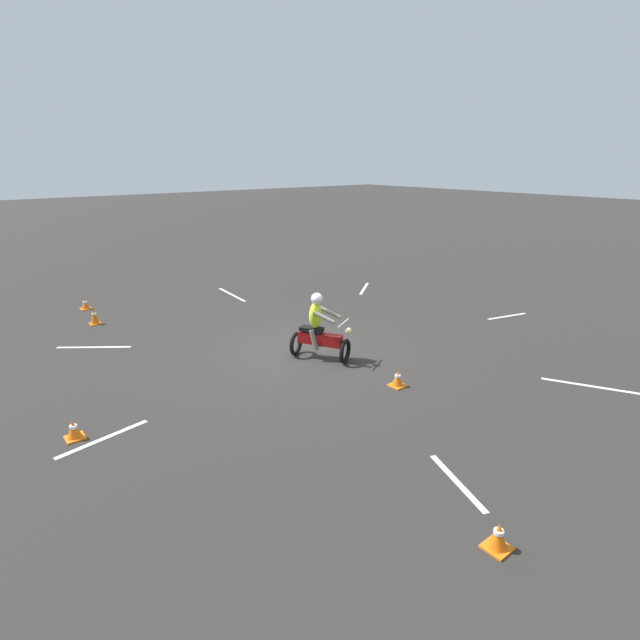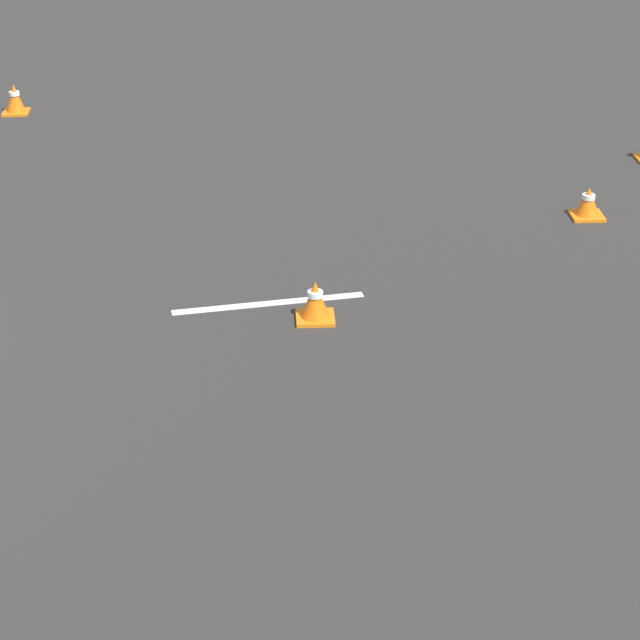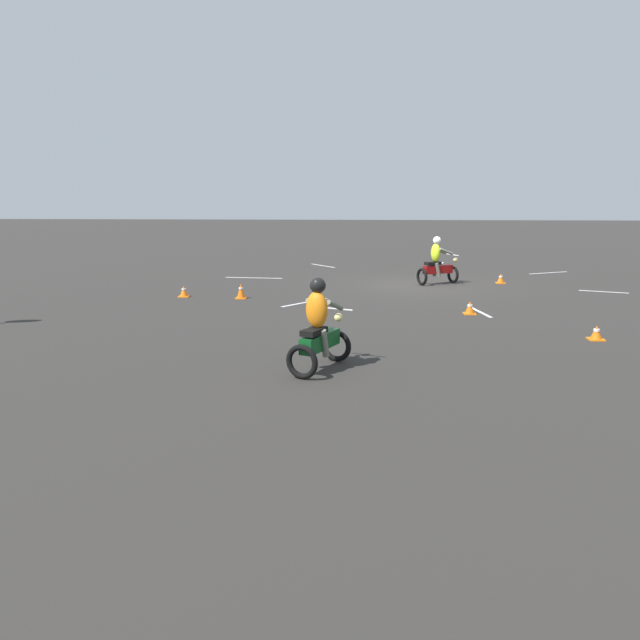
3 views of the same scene
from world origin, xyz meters
The scene contains 14 objects.
ground_plane centered at (0.00, 0.00, 0.00)m, with size 120.00×120.00×0.00m, color #2D2B28.
motorcycle_rider_foreground centered at (-0.64, -0.18, 0.73)m, with size 1.52×1.20×1.66m.
traffic_cone_near_left centered at (-6.94, 1.95, 0.18)m, with size 0.32×0.32×0.38m.
traffic_cone_mid_center centered at (7.38, 3.14, 0.17)m, with size 0.32×0.32×0.35m.
traffic_cone_far_right centered at (-2.91, -0.54, 0.17)m, with size 0.32×0.32×0.35m.
traffic_cone_far_center centered at (-0.84, 5.44, 0.16)m, with size 0.32×0.32×0.34m.
traffic_cone_far_left centered at (5.58, 3.35, 0.22)m, with size 0.32×0.32×0.46m.
lane_stripe_e centered at (6.02, -1.46, 0.00)m, with size 0.10×2.18×0.01m, color silver.
lane_stripe_ne centered at (3.61, 3.93, 0.00)m, with size 0.10×1.91×0.01m, color silver.
lane_stripe_n centered at (-1.16, 5.06, 0.00)m, with size 0.10×1.66×0.01m, color silver.
lane_stripe_w centered at (-5.79, 1.22, 0.00)m, with size 0.10×1.48×0.01m, color silver.
lane_stripe_sw centered at (-5.50, -3.80, 0.00)m, with size 0.10×1.92×0.01m, color silver.
lane_stripe_s centered at (-1.60, -6.89, 0.00)m, with size 0.10×1.50×0.01m, color silver.
lane_stripe_se centered at (3.69, -5.79, 0.00)m, with size 0.10×1.79×0.01m, color silver.
Camera 1 is at (-9.52, 6.86, 4.69)m, focal length 28.00 mm.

